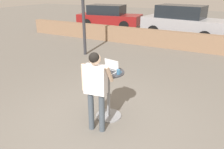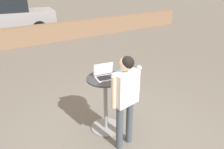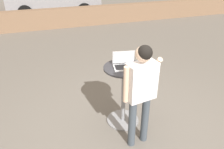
% 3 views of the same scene
% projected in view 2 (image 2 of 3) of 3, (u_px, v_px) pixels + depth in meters
% --- Properties ---
extents(ground_plane, '(50.00, 50.00, 0.00)m').
position_uv_depth(ground_plane, '(114.00, 137.00, 3.86)').
color(ground_plane, slate).
extents(pavement_kerb, '(16.63, 0.35, 0.77)m').
position_uv_depth(pavement_kerb, '(23.00, 36.00, 8.71)').
color(pavement_kerb, '#84664C').
rests_on(pavement_kerb, ground_plane).
extents(cafe_table, '(0.65, 0.65, 1.04)m').
position_uv_depth(cafe_table, '(106.00, 101.00, 3.87)').
color(cafe_table, gray).
rests_on(cafe_table, ground_plane).
extents(laptop, '(0.39, 0.32, 0.23)m').
position_uv_depth(laptop, '(105.00, 75.00, 3.67)').
color(laptop, silver).
rests_on(laptop, cafe_table).
extents(coffee_mug, '(0.11, 0.07, 0.10)m').
position_uv_depth(coffee_mug, '(118.00, 73.00, 3.76)').
color(coffee_mug, '#336084').
rests_on(coffee_mug, cafe_table).
extents(standing_person, '(0.55, 0.39, 1.59)m').
position_uv_depth(standing_person, '(125.00, 92.00, 3.30)').
color(standing_person, '#424C56').
rests_on(standing_person, ground_plane).
extents(parked_car_near_street, '(4.49, 2.24, 1.72)m').
position_uv_depth(parked_car_near_street, '(5.00, 16.00, 10.23)').
color(parked_car_near_street, '#9E9EA3').
rests_on(parked_car_near_street, ground_plane).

